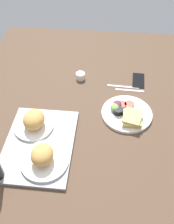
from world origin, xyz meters
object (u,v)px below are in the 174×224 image
at_px(plate_with_salad, 126,113).
at_px(fork, 130,90).
at_px(serving_tray, 39,144).
at_px(cell_phone, 138,80).
at_px(bread_plate_near, 43,157).
at_px(bread_plate_far, 34,122).
at_px(knife, 123,86).
at_px(espresso_cup, 80,76).

xyz_separation_m(plate_with_salad, fork, (0.21, -0.02, -0.02)).
relative_size(serving_tray, cell_phone, 3.13).
bearing_deg(bread_plate_near, serving_tray, 25.13).
distance_m(serving_tray, bread_plate_near, 0.12).
xyz_separation_m(bread_plate_near, bread_plate_far, (0.20, 0.09, 0.01)).
bearing_deg(plate_with_salad, serving_tray, 119.68).
height_order(plate_with_salad, cell_phone, plate_with_salad).
relative_size(bread_plate_far, fork, 1.19).
xyz_separation_m(bread_plate_far, knife, (0.38, -0.45, -0.05)).
distance_m(bread_plate_near, fork, 0.68).
height_order(serving_tray, espresso_cup, espresso_cup).
xyz_separation_m(espresso_cup, knife, (-0.05, -0.27, -0.02)).
bearing_deg(cell_phone, knife, 128.10).
height_order(bread_plate_far, fork, bread_plate_far).
xyz_separation_m(bread_plate_far, cell_phone, (0.44, -0.54, -0.05)).
xyz_separation_m(serving_tray, bread_plate_near, (-0.10, -0.05, 0.04)).
bearing_deg(knife, bread_plate_near, 60.49).
xyz_separation_m(serving_tray, plate_with_salad, (0.24, -0.42, 0.01)).
relative_size(plate_with_salad, fork, 1.60).
bearing_deg(fork, espresso_cup, -14.00).
bearing_deg(espresso_cup, plate_with_salad, -135.85).
height_order(bread_plate_near, cell_phone, bread_plate_near).
xyz_separation_m(serving_tray, knife, (0.48, -0.40, -0.01)).
xyz_separation_m(fork, cell_phone, (0.10, -0.06, 0.00)).
xyz_separation_m(espresso_cup, fork, (-0.08, -0.31, -0.02)).
distance_m(plate_with_salad, espresso_cup, 0.40).
relative_size(espresso_cup, fork, 0.33).
xyz_separation_m(bread_plate_far, espresso_cup, (0.43, -0.18, -0.04)).
bearing_deg(serving_tray, bread_plate_far, 24.13).
height_order(bread_plate_near, bread_plate_far, bread_plate_far).
relative_size(espresso_cup, cell_phone, 0.39).
bearing_deg(plate_with_salad, bread_plate_far, 106.84).
distance_m(fork, cell_phone, 0.11).
bearing_deg(fork, cell_phone, -118.50).
bearing_deg(bread_plate_far, espresso_cup, -23.01).
bearing_deg(bread_plate_near, plate_with_salad, -47.72).
bearing_deg(espresso_cup, bread_plate_far, 156.99).
distance_m(plate_with_salad, knife, 0.24).
xyz_separation_m(serving_tray, espresso_cup, (0.53, -0.14, 0.01)).
bearing_deg(serving_tray, bread_plate_near, -154.87).
bearing_deg(knife, fork, 145.45).
height_order(espresso_cup, knife, espresso_cup).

